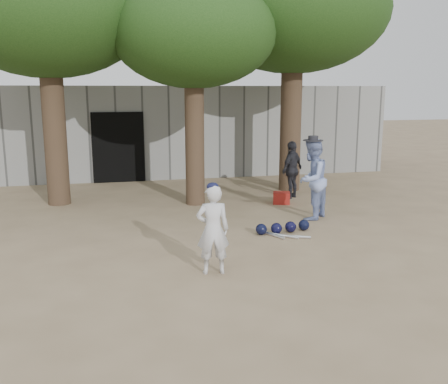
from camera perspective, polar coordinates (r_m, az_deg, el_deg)
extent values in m
plane|color=#937C5E|center=(8.77, -2.33, -7.57)|extent=(70.00, 70.00, 0.00)
imported|color=silver|center=(7.87, -1.28, -4.32)|extent=(0.56, 0.39, 1.44)
imported|color=#8395CA|center=(11.34, 9.99, 1.42)|extent=(1.11, 1.10, 1.81)
imported|color=black|center=(13.53, 7.78, 2.55)|extent=(0.94, 0.86, 1.54)
cube|color=#9D2714|center=(12.89, 6.58, -0.68)|extent=(0.50, 0.44, 0.30)
cube|color=gray|center=(16.27, -7.80, 6.66)|extent=(16.00, 0.35, 3.00)
cube|color=black|center=(16.04, -11.98, 5.01)|extent=(1.60, 0.08, 2.20)
cube|color=slate|center=(18.75, -8.56, 7.28)|extent=(16.00, 5.00, 3.00)
sphere|color=black|center=(10.12, 4.28, -4.27)|extent=(0.23, 0.23, 0.23)
sphere|color=black|center=(10.21, 6.01, -4.15)|extent=(0.23, 0.23, 0.23)
sphere|color=black|center=(10.36, 7.61, -3.97)|extent=(0.23, 0.23, 0.23)
sphere|color=black|center=(10.53, 9.12, -3.75)|extent=(0.23, 0.23, 0.23)
cylinder|color=silver|center=(10.10, 5.43, -4.83)|extent=(0.36, 0.67, 0.06)
cylinder|color=silver|center=(10.05, 6.63, -4.94)|extent=(0.56, 0.54, 0.06)
cylinder|color=silver|center=(10.01, 7.83, -5.05)|extent=(0.68, 0.35, 0.06)
cylinder|color=brown|center=(13.19, -19.02, 10.44)|extent=(0.56, 0.56, 5.50)
ellipsoid|color=#284C19|center=(13.32, -19.61, 18.84)|extent=(4.80, 4.80, 3.12)
cylinder|color=brown|center=(12.53, -3.42, 9.87)|extent=(0.48, 0.48, 5.00)
ellipsoid|color=#284C19|center=(12.59, -3.52, 17.63)|extent=(4.00, 4.00, 2.60)
cylinder|color=brown|center=(14.48, 7.73, 11.61)|extent=(0.60, 0.60, 5.80)
ellipsoid|color=#284C19|center=(14.64, 7.97, 19.85)|extent=(5.20, 5.20, 3.38)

